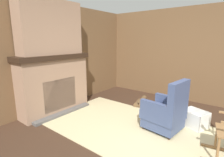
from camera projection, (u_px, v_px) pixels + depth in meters
ground_plane at (153, 150)px, 2.77m from camera, size 14.00×14.00×0.00m
wood_panel_wall_left at (46, 58)px, 4.19m from camera, size 0.06×6.19×2.60m
wood_panel_wall_back at (203, 56)px, 4.64m from camera, size 6.19×0.09×2.60m
fireplace_hearth at (55, 84)px, 4.16m from camera, size 0.66×1.76×1.39m
chimney_breast at (50, 28)px, 3.89m from camera, size 0.40×1.46×1.19m
area_rug at (134, 129)px, 3.44m from camera, size 3.68×2.04×0.01m
armchair at (166, 113)px, 3.31m from camera, size 0.74×0.70×1.01m
firewood_stack at (142, 103)px, 4.63m from camera, size 0.47×0.48×0.24m
laundry_basket at (195, 119)px, 3.51m from camera, size 0.55×0.50×0.33m
oil_lamp_vase at (39, 50)px, 3.80m from camera, size 0.12×0.12×0.30m
storage_case at (57, 51)px, 4.16m from camera, size 0.17×0.21×0.12m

